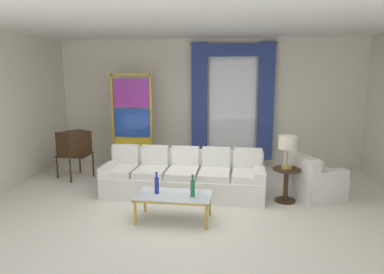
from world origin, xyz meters
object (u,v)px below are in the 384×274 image
vintage_tv (74,144)px  stained_glass_divider (132,124)px  bottle_crystal_tall (193,188)px  armchair_white (312,182)px  round_side_table (286,182)px  bottle_blue_decanter (157,185)px  couch_white_long (184,178)px  coffee_table (174,197)px  peacock_figurine (143,165)px  table_lamp_brass (288,144)px

vintage_tv → stained_glass_divider: stained_glass_divider is taller
bottle_crystal_tall → armchair_white: bearing=35.2°
stained_glass_divider → bottle_crystal_tall: bearing=-57.2°
bottle_crystal_tall → round_side_table: 1.87m
bottle_blue_decanter → vintage_tv: 2.95m
bottle_blue_decanter → bottle_crystal_tall: same height
armchair_white → bottle_blue_decanter: bearing=-152.5°
couch_white_long → coffee_table: bearing=-87.8°
couch_white_long → bottle_crystal_tall: size_ratio=8.51×
couch_white_long → armchair_white: couch_white_long is taller
bottle_crystal_tall → peacock_figurine: (-1.46, 2.41, -0.33)m
bottle_crystal_tall → vintage_tv: vintage_tv is taller
bottle_crystal_tall → vintage_tv: bearing=144.9°
bottle_crystal_tall → armchair_white: (1.97, 1.39, -0.26)m
stained_glass_divider → table_lamp_brass: stained_glass_divider is taller
stained_glass_divider → peacock_figurine: size_ratio=3.67×
peacock_figurine → table_lamp_brass: 3.30m
vintage_tv → round_side_table: vintage_tv is taller
bottle_blue_decanter → stained_glass_divider: (-1.21, 2.68, 0.51)m
coffee_table → peacock_figurine: 2.63m
coffee_table → peacock_figurine: size_ratio=1.89×
coffee_table → bottle_crystal_tall: bearing=-11.3°
couch_white_long → vintage_tv: 2.60m
bottle_blue_decanter → coffee_table: bearing=-3.1°
bottle_crystal_tall → peacock_figurine: 2.84m
stained_glass_divider → table_lamp_brass: (3.26, -1.62, -0.03)m
coffee_table → stained_glass_divider: stained_glass_divider is taller
bottle_blue_decanter → table_lamp_brass: table_lamp_brass is taller
vintage_tv → armchair_white: 4.84m
round_side_table → stained_glass_divider: bearing=153.5°
bottle_blue_decanter → armchair_white: armchair_white is taller
coffee_table → bottle_blue_decanter: bottle_blue_decanter is taller
peacock_figurine → bottle_blue_decanter: bearing=-69.1°
vintage_tv → peacock_figurine: size_ratio=2.24×
bottle_blue_decanter → bottle_crystal_tall: bearing=-7.5°
stained_glass_divider → table_lamp_brass: 3.64m
bottle_crystal_tall → table_lamp_brass: bearing=37.4°
coffee_table → vintage_tv: bearing=142.7°
coffee_table → stained_glass_divider: 3.15m
couch_white_long → coffee_table: size_ratio=2.57×
couch_white_long → bottle_blue_decanter: 1.26m
couch_white_long → round_side_table: 1.83m
stained_glass_divider → couch_white_long: bearing=-45.7°
bottle_blue_decanter → vintage_tv: bearing=139.8°
bottle_blue_decanter → table_lamp_brass: (2.04, 1.06, 0.48)m
coffee_table → table_lamp_brass: table_lamp_brass is taller
peacock_figurine → armchair_white: bearing=-16.5°
stained_glass_divider → table_lamp_brass: size_ratio=3.86×
vintage_tv → round_side_table: bearing=-11.1°
couch_white_long → stained_glass_divider: bearing=134.3°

